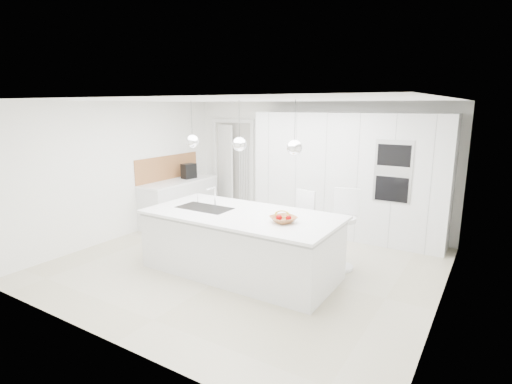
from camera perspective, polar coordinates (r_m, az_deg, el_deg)
The scene contains 27 objects.
floor at distance 6.33m, azimuth -1.45°, elevation -10.27°, with size 5.50×5.50×0.00m, color #C0B79C.
wall_back at distance 8.14m, azimuth 8.19°, elevation 3.83°, with size 5.50×5.50×0.00m, color white.
wall_left at distance 7.80m, azimuth -18.69°, elevation 2.94°, with size 5.00×5.00×0.00m, color white.
ceiling at distance 5.85m, azimuth -1.59°, elevation 12.98°, with size 5.50×5.50×0.00m, color white.
tall_cabinets at distance 7.60m, azimuth 12.79°, elevation 2.28°, with size 3.60×0.60×2.30m, color white.
oven_stack at distance 7.03m, azimuth 18.97°, elevation 2.78°, with size 0.62×0.04×1.05m, color #A5A5A8, non-canonical shape.
doorway_frame at distance 9.10m, azimuth -3.26°, elevation 3.38°, with size 1.11×0.08×2.13m, color white, non-canonical shape.
hallway_door at distance 9.21m, azimuth -4.71°, elevation 3.34°, with size 0.82×0.04×2.00m, color white.
radiator at distance 8.94m, azimuth -1.60°, elevation 2.10°, with size 0.32×0.04×1.40m, color white, non-canonical shape.
left_base_cabinets at distance 8.55m, azimuth -10.85°, elevation -1.46°, with size 0.60×1.80×0.86m, color white.
left_worktop at distance 8.46m, azimuth -10.97°, elevation 1.50°, with size 0.62×1.82×0.04m, color white.
oak_backsplash at distance 8.61m, azimuth -12.46°, elevation 3.45°, with size 0.02×1.80×0.50m, color #B06C36.
island_base at distance 5.89m, azimuth -2.26°, elevation -7.55°, with size 2.80×1.20×0.86m, color white.
island_worktop at distance 5.80m, azimuth -2.02°, elevation -3.22°, with size 2.84×1.40×0.04m, color white.
island_sink at distance 6.15m, azimuth -7.33°, elevation -2.99°, with size 0.84×0.44×0.18m, color #3F3F42, non-canonical shape.
island_tap at distance 6.21m, azimuth -5.87°, elevation -0.60°, with size 0.02×0.02×0.30m, color white.
pendant_left at distance 6.09m, azimuth -9.08°, elevation 7.15°, with size 0.20×0.20×0.20m, color white.
pendant_mid at distance 5.57m, azimuth -2.39°, elevation 6.83°, with size 0.20×0.20×0.20m, color white.
pendant_right at distance 5.14m, azimuth 5.52°, elevation 6.33°, with size 0.20×0.20×0.20m, color white.
fruit_bowl at distance 5.34m, azimuth 3.93°, elevation -3.92°, with size 0.34×0.34×0.08m, color #B06C36.
espresso_machine at distance 8.63m, azimuth -9.58°, elevation 2.97°, with size 0.19×0.29×0.32m, color black.
bar_stool_left at distance 6.28m, azimuth 6.47°, elevation -5.09°, with size 0.37×0.52×1.12m, color white, non-canonical shape.
bar_stool_right at distance 6.11m, azimuth 12.20°, elevation -5.38°, with size 0.40×0.56×1.21m, color white, non-canonical shape.
apple_a at distance 5.32m, azimuth 4.66°, elevation -3.69°, with size 0.08×0.08×0.08m, color #A30507.
apple_b at distance 5.31m, azimuth 3.27°, elevation -3.72°, with size 0.07×0.07×0.07m, color #A30507.
apple_c at distance 5.31m, azimuth 3.31°, elevation -3.67°, with size 0.08×0.08×0.08m, color #A30507.
banana_bunch at distance 5.32m, azimuth 3.76°, elevation -3.18°, with size 0.21×0.21×0.03m, color gold.
Camera 1 is at (3.21, -4.89, 2.43)m, focal length 28.00 mm.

